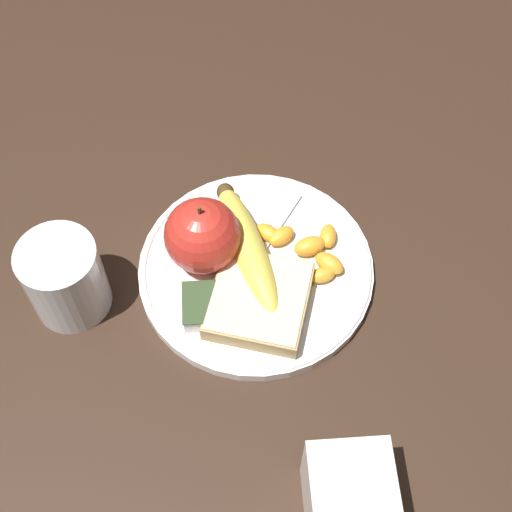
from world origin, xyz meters
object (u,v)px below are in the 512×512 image
Objects in this scene: plate at (256,269)px; juice_glass at (65,280)px; apple at (202,236)px; bread_slice at (257,301)px; condiment_caddy at (348,494)px; banana at (247,247)px; jam_packet at (203,307)px; fork at (253,260)px.

juice_glass is (0.02, -0.18, 0.03)m from plate.
apple reaches higher than bread_slice.
banana is at bearing -165.12° from condiment_caddy.
plate is 1.43× the size of banana.
plate is 2.80× the size of apple.
juice_glass is 0.13m from jam_packet.
plate is 1.63× the size of fork.
apple reaches higher than juice_glass.
plate is 2.93× the size of condiment_caddy.
bread_slice is at bearing 33.72° from fork.
apple is at bearing -141.25° from bread_slice.
juice_glass reaches higher than plate.
jam_packet is (0.03, 0.13, -0.02)m from juice_glass.
condiment_caddy is at bearing 30.95° from jam_packet.
jam_packet is at bearing -48.48° from plate.
banana reaches higher than jam_packet.
fork is 1.80× the size of condiment_caddy.
condiment_caddy is at bearing 23.48° from apple.
bread_slice is (0.04, -0.00, 0.02)m from plate.
juice_glass reaches higher than condiment_caddy.
jam_packet is at bearing -2.89° from apple.
fork is 3.15× the size of jam_packet.
apple reaches higher than fork.
banana is 1.13× the size of fork.
condiment_caddy is (0.25, 0.11, -0.01)m from apple.
plate is 0.01m from fork.
banana is 0.26m from condiment_caddy.
jam_packet is (0.05, -0.05, 0.01)m from plate.
apple is 0.07m from jam_packet.
banana reaches higher than plate.
banana is at bearing 100.57° from juice_glass.
plate is at bearing 176.90° from bread_slice.
juice_glass is 0.32m from condiment_caddy.
plate is 0.05m from bread_slice.
condiment_caddy is at bearing 47.42° from fork.
bread_slice is at bearing 93.43° from jam_packet.
fork is at bearing 98.49° from juice_glass.
apple is 1.05× the size of condiment_caddy.
juice_glass is 0.59× the size of fork.
bread_slice is 0.05m from fork.
banana is (-0.03, 0.17, -0.01)m from juice_glass.
banana is (-0.01, -0.01, 0.02)m from plate.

